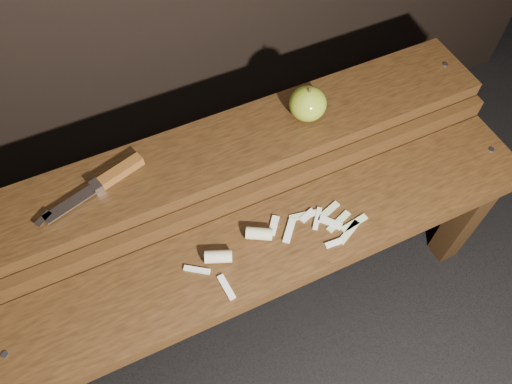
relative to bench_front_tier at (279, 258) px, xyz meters
name	(u,v)px	position (x,y,z in m)	size (l,w,h in m)	color
ground	(265,294)	(0.00, 0.06, -0.35)	(60.00, 60.00, 0.00)	black
bench_front_tier	(279,258)	(0.00, 0.00, 0.00)	(1.20, 0.20, 0.42)	black
bench_rear_tier	(237,166)	(0.00, 0.23, 0.06)	(1.20, 0.21, 0.50)	black
apple	(308,104)	(0.18, 0.23, 0.18)	(0.08, 0.08, 0.09)	olive
knife	(108,179)	(-0.28, 0.24, 0.16)	(0.24, 0.09, 0.02)	brown
apple_scraps	(265,240)	(-0.03, 0.02, 0.08)	(0.40, 0.14, 0.03)	beige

